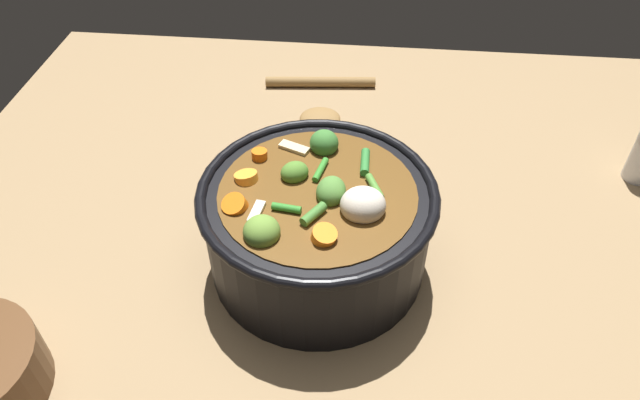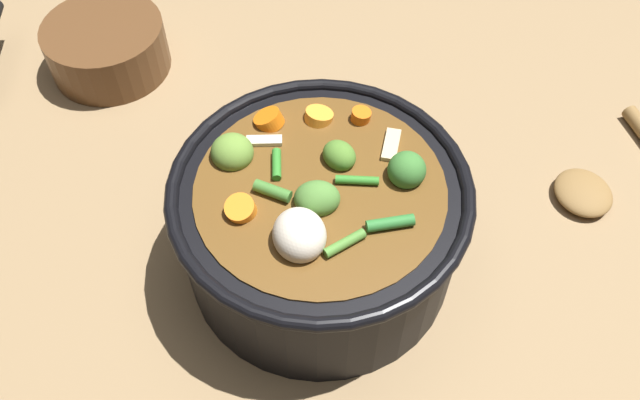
# 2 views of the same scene
# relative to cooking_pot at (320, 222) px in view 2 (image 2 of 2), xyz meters

# --- Properties ---
(ground_plane) EXTENTS (1.10, 1.10, 0.00)m
(ground_plane) POSITION_rel_cooking_pot_xyz_m (0.00, 0.00, -0.06)
(ground_plane) COLOR #8C704C
(cooking_pot) EXTENTS (0.27, 0.27, 0.14)m
(cooking_pot) POSITION_rel_cooking_pot_xyz_m (0.00, 0.00, 0.00)
(cooking_pot) COLOR black
(cooking_pot) RESTS_ON ground_plane
(wooden_spoon) EXTENTS (0.16, 0.19, 0.02)m
(wooden_spoon) POSITION_rel_cooking_pot_xyz_m (0.34, 0.03, -0.06)
(wooden_spoon) COLOR olive
(wooden_spoon) RESTS_ON ground_plane
(small_saucepan) EXTENTS (0.22, 0.15, 0.06)m
(small_saucepan) POSITION_rel_cooking_pot_xyz_m (-0.21, 0.32, -0.03)
(small_saucepan) COLOR brown
(small_saucepan) RESTS_ON ground_plane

